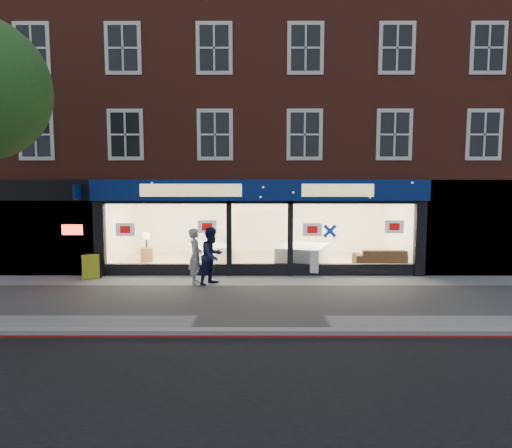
{
  "coord_description": "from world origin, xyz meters",
  "views": [
    {
      "loc": [
        -0.09,
        -12.47,
        3.38
      ],
      "look_at": [
        -0.13,
        2.5,
        1.84
      ],
      "focal_mm": 32.0,
      "sensor_mm": 36.0,
      "label": 1
    }
  ],
  "objects_px": {
    "mattress_stack": "(303,256)",
    "pedestrian_grey": "(195,256)",
    "sofa": "(382,257)",
    "a_board": "(92,266)",
    "pedestrian_blue": "(212,256)",
    "display_bed": "(209,251)"
  },
  "relations": [
    {
      "from": "sofa",
      "to": "pedestrian_blue",
      "type": "relative_size",
      "value": 1.16
    },
    {
      "from": "display_bed",
      "to": "mattress_stack",
      "type": "relative_size",
      "value": 1.01
    },
    {
      "from": "mattress_stack",
      "to": "pedestrian_grey",
      "type": "xyz_separation_m",
      "value": [
        -3.66,
        -2.24,
        0.39
      ]
    },
    {
      "from": "sofa",
      "to": "pedestrian_blue",
      "type": "xyz_separation_m",
      "value": [
        -6.11,
        -2.63,
        0.5
      ]
    },
    {
      "from": "a_board",
      "to": "pedestrian_blue",
      "type": "distance_m",
      "value": 4.17
    },
    {
      "from": "mattress_stack",
      "to": "pedestrian_grey",
      "type": "distance_m",
      "value": 4.31
    },
    {
      "from": "a_board",
      "to": "pedestrian_grey",
      "type": "height_order",
      "value": "pedestrian_grey"
    },
    {
      "from": "mattress_stack",
      "to": "pedestrian_grey",
      "type": "bearing_deg",
      "value": -148.49
    },
    {
      "from": "display_bed",
      "to": "sofa",
      "type": "relative_size",
      "value": 1.15
    },
    {
      "from": "sofa",
      "to": "mattress_stack",
      "type": "bearing_deg",
      "value": 5.45
    },
    {
      "from": "mattress_stack",
      "to": "sofa",
      "type": "height_order",
      "value": "mattress_stack"
    },
    {
      "from": "pedestrian_grey",
      "to": "pedestrian_blue",
      "type": "distance_m",
      "value": 0.56
    },
    {
      "from": "a_board",
      "to": "pedestrian_grey",
      "type": "relative_size",
      "value": 0.48
    },
    {
      "from": "pedestrian_grey",
      "to": "pedestrian_blue",
      "type": "bearing_deg",
      "value": -105.76
    },
    {
      "from": "mattress_stack",
      "to": "display_bed",
      "type": "bearing_deg",
      "value": 155.17
    },
    {
      "from": "sofa",
      "to": "a_board",
      "type": "relative_size",
      "value": 2.45
    },
    {
      "from": "display_bed",
      "to": "a_board",
      "type": "height_order",
      "value": "display_bed"
    },
    {
      "from": "sofa",
      "to": "a_board",
      "type": "bearing_deg",
      "value": 11.01
    },
    {
      "from": "sofa",
      "to": "pedestrian_blue",
      "type": "distance_m",
      "value": 6.67
    },
    {
      "from": "mattress_stack",
      "to": "pedestrian_blue",
      "type": "xyz_separation_m",
      "value": [
        -3.11,
        -2.37,
        0.42
      ]
    },
    {
      "from": "display_bed",
      "to": "pedestrian_blue",
      "type": "bearing_deg",
      "value": -102.46
    },
    {
      "from": "mattress_stack",
      "to": "pedestrian_blue",
      "type": "distance_m",
      "value": 3.93
    }
  ]
}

